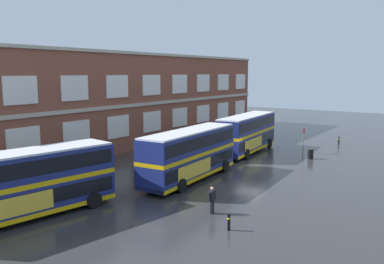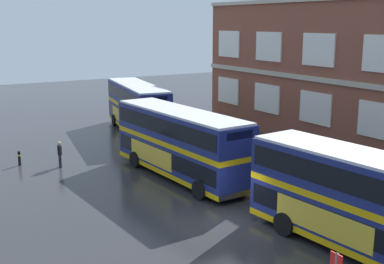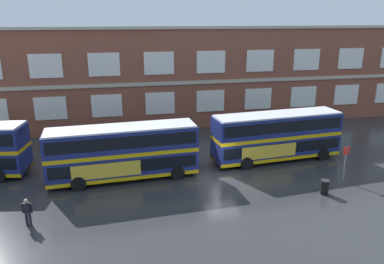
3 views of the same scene
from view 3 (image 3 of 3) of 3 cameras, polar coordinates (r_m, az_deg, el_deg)
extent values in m
plane|color=#2B2B2D|center=(29.97, 3.66, -5.81)|extent=(120.00, 120.00, 0.00)
cube|color=brown|center=(44.23, 1.54, 8.83)|extent=(49.87, 8.00, 10.57)
cube|color=#B2A893|center=(40.35, 2.90, 7.71)|extent=(49.87, 0.16, 0.36)
cube|color=#B2A893|center=(39.85, 3.01, 15.76)|extent=(49.87, 0.28, 0.30)
cube|color=silver|center=(39.97, -20.91, 3.41)|extent=(3.10, 0.12, 2.33)
cube|color=silver|center=(39.47, -12.95, 3.95)|extent=(3.10, 0.12, 2.33)
cube|color=silver|center=(39.74, -4.93, 4.42)|extent=(3.10, 0.12, 2.33)
cube|color=silver|center=(40.77, 2.84, 4.78)|extent=(3.10, 0.12, 2.33)
cube|color=silver|center=(42.50, 10.12, 5.05)|extent=(3.10, 0.12, 2.33)
cube|color=silver|center=(44.85, 16.72, 5.22)|extent=(3.10, 0.12, 2.33)
cube|color=silver|center=(47.74, 22.61, 5.31)|extent=(3.10, 0.12, 2.33)
cube|color=silver|center=(39.26, -21.57, 9.41)|extent=(3.10, 0.12, 2.33)
cube|color=silver|center=(38.75, -13.37, 10.05)|extent=(3.10, 0.12, 2.33)
cube|color=silver|center=(39.03, -5.09, 10.48)|extent=(3.10, 0.12, 2.33)
cube|color=silver|center=(40.08, 2.93, 10.70)|extent=(3.10, 0.12, 2.33)
cube|color=silver|center=(41.84, 10.42, 10.72)|extent=(3.10, 0.12, 2.33)
cube|color=silver|center=(44.23, 17.20, 10.58)|extent=(3.10, 0.12, 2.33)
cube|color=silver|center=(47.15, 23.20, 10.34)|extent=(3.10, 0.12, 2.33)
cube|color=yellow|center=(30.49, -24.68, 0.19)|extent=(0.34, 1.64, 0.40)
cylinder|color=black|center=(33.16, -25.81, -4.30)|extent=(1.08, 0.49, 1.04)
cube|color=navy|center=(28.38, -10.45, -4.75)|extent=(11.13, 3.18, 1.75)
cube|color=black|center=(28.30, -10.47, -4.35)|extent=(10.69, 3.19, 0.90)
cube|color=gold|center=(28.02, -10.56, -2.80)|extent=(11.13, 3.18, 0.30)
cube|color=navy|center=(27.72, -10.67, -1.00)|extent=(11.13, 3.18, 1.55)
cube|color=black|center=(27.70, -10.68, -0.85)|extent=(10.69, 3.19, 0.90)
cube|color=gold|center=(28.66, -10.37, -6.11)|extent=(11.13, 3.20, 0.28)
cube|color=silver|center=(27.48, -10.76, 0.65)|extent=(10.90, 3.06, 0.12)
cube|color=gold|center=(27.09, -13.00, -5.79)|extent=(4.83, 0.31, 1.10)
cube|color=yellow|center=(28.49, 0.29, 0.69)|extent=(0.15, 1.66, 0.40)
cylinder|color=black|center=(28.01, -2.22, -6.33)|extent=(1.06, 0.38, 1.04)
cylinder|color=black|center=(30.31, -3.33, -4.47)|extent=(1.06, 0.38, 1.04)
cylinder|color=black|center=(27.45, -17.05, -7.62)|extent=(1.06, 0.38, 1.04)
cylinder|color=black|center=(29.79, -16.96, -5.62)|extent=(1.06, 0.38, 1.04)
cube|color=navy|center=(32.38, 12.77, -2.11)|extent=(11.18, 3.49, 1.75)
cube|color=black|center=(32.32, 12.80, -1.76)|extent=(10.74, 3.49, 0.90)
cube|color=gold|center=(32.07, 12.89, -0.38)|extent=(11.18, 3.49, 0.30)
cube|color=navy|center=(31.81, 13.00, 1.21)|extent=(11.18, 3.49, 1.55)
cube|color=black|center=(31.79, 13.01, 1.34)|extent=(10.74, 3.49, 0.90)
cube|color=gold|center=(32.63, 12.69, -3.33)|extent=(11.18, 3.51, 0.28)
cube|color=silver|center=(31.60, 13.10, 2.66)|extent=(10.95, 3.37, 0.12)
cube|color=gold|center=(30.68, 11.81, -2.97)|extent=(4.82, 0.45, 1.10)
cube|color=yellow|center=(34.71, 20.93, 2.55)|extent=(0.20, 1.66, 0.40)
cylinder|color=black|center=(33.65, 19.49, -3.23)|extent=(1.06, 0.41, 1.04)
cylinder|color=black|center=(35.60, 17.11, -1.90)|extent=(1.06, 0.41, 1.04)
cylinder|color=black|center=(30.11, 8.38, -4.78)|extent=(1.06, 0.41, 1.04)
cylinder|color=black|center=(32.27, 6.46, -3.19)|extent=(1.06, 0.41, 1.04)
cylinder|color=black|center=(24.20, -23.62, -12.11)|extent=(0.19, 0.19, 0.85)
cylinder|color=black|center=(24.28, -24.07, -12.07)|extent=(0.19, 0.19, 0.85)
cube|color=black|center=(23.91, -24.05, -10.56)|extent=(0.44, 0.31, 0.60)
cylinder|color=black|center=(23.83, -23.46, -10.67)|extent=(0.13, 0.13, 0.57)
cylinder|color=black|center=(24.03, -24.63, -10.59)|extent=(0.13, 0.13, 0.57)
sphere|color=tan|center=(23.72, -24.18, -9.62)|extent=(0.22, 0.22, 0.22)
cylinder|color=slate|center=(29.61, 22.43, -4.61)|extent=(0.10, 0.10, 2.70)
cube|color=red|center=(29.24, 22.68, -2.68)|extent=(0.44, 0.04, 0.56)
cylinder|color=black|center=(27.39, 19.71, -8.05)|extent=(0.56, 0.56, 0.95)
cylinder|color=black|center=(27.18, 19.82, -7.07)|extent=(0.60, 0.60, 0.08)
camera|label=1|loc=(27.36, -82.36, -4.34)|focal=37.78mm
camera|label=2|loc=(28.26, 52.33, 5.37)|focal=46.65mm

